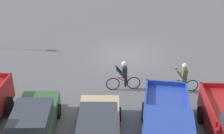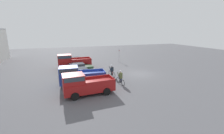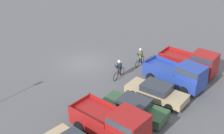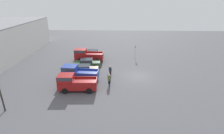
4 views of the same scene
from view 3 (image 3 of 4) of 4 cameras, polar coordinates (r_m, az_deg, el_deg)
ground_plane at (r=29.89m, az=-5.12°, el=0.75°), size 80.00×80.00×0.00m
pickup_truck_0 at (r=28.35m, az=14.55°, el=0.89°), size 2.29×5.06×2.21m
pickup_truck_1 at (r=25.94m, az=12.15°, el=-1.31°), size 2.39×5.27×2.29m
sedan_0 at (r=24.22m, az=8.11°, el=-4.52°), size 2.25×4.87×1.35m
sedan_1 at (r=22.25m, az=4.12°, el=-7.41°), size 2.28×4.88×1.41m
pickup_truck_2 at (r=19.92m, az=0.44°, el=-10.27°), size 2.34×5.33×2.40m
cyclist_0 at (r=26.91m, az=1.30°, el=-0.25°), size 1.87×0.52×1.72m
cyclist_1 at (r=29.17m, az=5.17°, el=1.94°), size 1.81×0.52×1.73m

